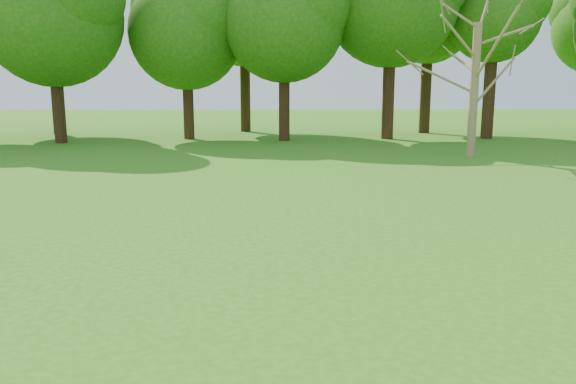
{
  "coord_description": "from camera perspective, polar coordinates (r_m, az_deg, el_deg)",
  "views": [
    {
      "loc": [
        1.43,
        -6.25,
        2.7
      ],
      "look_at": [
        1.71,
        2.21,
        1.1
      ],
      "focal_mm": 35.0,
      "sensor_mm": 36.0,
      "label": 1
    }
  ],
  "objects": [
    {
      "name": "ground",
      "position": [
        6.96,
        -13.96,
        -12.46
      ],
      "size": [
        120.0,
        120.0,
        0.0
      ],
      "primitive_type": "plane",
      "color": "#386F15",
      "rests_on": "ground"
    }
  ]
}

